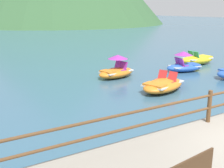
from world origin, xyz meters
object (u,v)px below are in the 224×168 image
pedal_boat_1 (163,85)px  pedal_boat_0 (197,59)px  pedal_boat_5 (116,70)px  pedal_boat_3 (184,65)px

pedal_boat_1 → pedal_boat_0: bearing=31.3°
pedal_boat_0 → pedal_boat_5: bearing=-175.6°
pedal_boat_5 → pedal_boat_3: bearing=-9.7°
pedal_boat_5 → pedal_boat_0: bearing=4.4°
pedal_boat_1 → pedal_boat_5: bearing=98.0°
pedal_boat_1 → pedal_boat_3: size_ratio=1.16×
pedal_boat_0 → pedal_boat_3: size_ratio=1.06×
pedal_boat_0 → pedal_boat_5: pedal_boat_5 is taller
pedal_boat_5 → pedal_boat_1: bearing=-82.0°
pedal_boat_0 → pedal_boat_3: bearing=-152.8°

